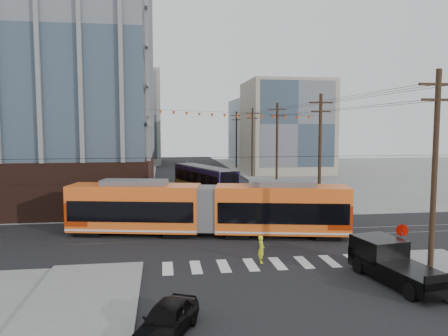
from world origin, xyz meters
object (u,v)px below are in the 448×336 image
Objects in this scene: city_bus at (205,180)px; pickup_truck at (399,265)px; black_sedan at (167,319)px; streetcar at (207,209)px.

pickup_truck is at bearing -98.01° from city_bus.
streetcar is at bearing 102.37° from black_sedan.
city_bus reaches higher than pickup_truck.
pickup_truck reaches higher than black_sedan.
black_sedan is (-4.91, -35.01, -1.05)m from city_bus.
pickup_truck is at bearing 42.77° from black_sedan.
pickup_truck is 1.51× the size of black_sedan.
streetcar is 3.47× the size of pickup_truck.
pickup_truck is (6.87, -31.03, -0.72)m from city_bus.
streetcar is 1.69× the size of city_bus.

